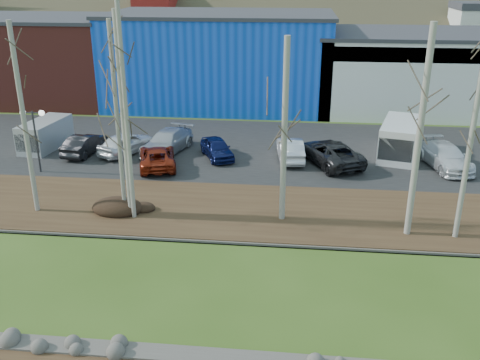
# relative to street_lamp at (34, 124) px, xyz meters

# --- Properties ---
(river) EXTENTS (80.00, 8.00, 0.90)m
(river) POSITION_rel_street_lamp_xyz_m (14.56, -11.57, -3.24)
(river) COLOR #141C30
(river) RESTS_ON ground
(far_bank_rocks) EXTENTS (80.00, 0.80, 0.46)m
(far_bank_rocks) POSITION_rel_street_lamp_xyz_m (14.56, -7.47, -3.24)
(far_bank_rocks) COLOR #47423D
(far_bank_rocks) RESTS_ON ground
(far_bank) EXTENTS (80.00, 7.00, 0.15)m
(far_bank) POSITION_rel_street_lamp_xyz_m (14.56, -4.27, -3.17)
(far_bank) COLOR #382616
(far_bank) RESTS_ON ground
(parking_lot) EXTENTS (80.00, 14.00, 0.14)m
(parking_lot) POSITION_rel_street_lamp_xyz_m (14.56, 6.23, -3.17)
(parking_lot) COLOR black
(parking_lot) RESTS_ON ground
(building_brick) EXTENTS (16.32, 12.24, 7.80)m
(building_brick) POSITION_rel_street_lamp_xyz_m (-9.44, 20.23, 0.66)
(building_brick) COLOR brown
(building_brick) RESTS_ON ground
(building_blue) EXTENTS (20.40, 12.24, 8.30)m
(building_blue) POSITION_rel_street_lamp_xyz_m (8.56, 20.23, 0.91)
(building_blue) COLOR blue
(building_blue) RESTS_ON ground
(building_white) EXTENTS (18.36, 12.24, 6.80)m
(building_white) POSITION_rel_street_lamp_xyz_m (26.56, 20.22, 0.17)
(building_white) COLOR silver
(building_white) RESTS_ON ground
(dirt_mound) EXTENTS (2.67, 1.88, 0.52)m
(dirt_mound) POSITION_rel_street_lamp_xyz_m (6.65, -5.16, -2.83)
(dirt_mound) COLOR black
(dirt_mound) RESTS_ON far_bank
(birch_0) EXTENTS (0.24, 0.24, 9.62)m
(birch_0) POSITION_rel_street_lamp_xyz_m (2.42, -5.48, 1.71)
(birch_0) COLOR #A29D93
(birch_0) RESTS_ON far_bank
(birch_1) EXTENTS (0.22, 0.22, 9.70)m
(birch_1) POSITION_rel_street_lamp_xyz_m (7.06, -5.17, 1.76)
(birch_1) COLOR #A29D93
(birch_1) RESTS_ON far_bank
(birch_2) EXTENTS (0.28, 0.28, 10.16)m
(birch_2) POSITION_rel_street_lamp_xyz_m (7.52, -5.55, 1.99)
(birch_2) COLOR #A29D93
(birch_2) RESTS_ON far_bank
(birch_3) EXTENTS (0.22, 0.22, 11.63)m
(birch_3) POSITION_rel_street_lamp_xyz_m (7.71, -5.73, 2.72)
(birch_3) COLOR #A29D93
(birch_3) RESTS_ON far_bank
(birch_4) EXTENTS (0.29, 0.29, 9.03)m
(birch_4) POSITION_rel_street_lamp_xyz_m (15.22, -5.10, 1.42)
(birch_4) COLOR #A29D93
(birch_4) RESTS_ON far_bank
(birch_5) EXTENTS (0.30, 0.30, 9.78)m
(birch_5) POSITION_rel_street_lamp_xyz_m (21.25, -6.10, 1.80)
(birch_5) COLOR #A29D93
(birch_5) RESTS_ON far_bank
(birch_6) EXTENTS (0.25, 0.25, 10.20)m
(birch_6) POSITION_rel_street_lamp_xyz_m (23.45, -6.20, 2.01)
(birch_6) COLOR #A29D93
(birch_6) RESTS_ON far_bank
(street_lamp) EXTENTS (1.51, 0.38, 3.94)m
(street_lamp) POSITION_rel_street_lamp_xyz_m (0.00, 0.00, 0.00)
(street_lamp) COLOR #262628
(street_lamp) RESTS_ON parking_lot
(car_0) EXTENTS (3.49, 4.69, 1.49)m
(car_0) POSITION_rel_street_lamp_xyz_m (4.28, 4.05, -2.36)
(car_0) COLOR silver
(car_0) RESTS_ON parking_lot
(car_1) EXTENTS (1.99, 4.32, 1.37)m
(car_1) POSITION_rel_street_lamp_xyz_m (1.49, 3.66, -2.42)
(car_1) COLOR black
(car_1) RESTS_ON parking_lot
(car_2) EXTENTS (3.37, 5.14, 1.31)m
(car_2) POSITION_rel_street_lamp_xyz_m (7.03, 1.73, -2.45)
(car_2) COLOR maroon
(car_2) RESTS_ON parking_lot
(car_3) EXTENTS (3.34, 5.48, 1.49)m
(car_3) POSITION_rel_street_lamp_xyz_m (6.98, 4.63, -2.36)
(car_3) COLOR #ABADB3
(car_3) RESTS_ON parking_lot
(car_4) EXTENTS (3.03, 4.15, 1.31)m
(car_4) POSITION_rel_street_lamp_xyz_m (10.58, 3.82, -2.45)
(car_4) COLOR #0D1544
(car_4) RESTS_ON parking_lot
(car_5) EXTENTS (2.02, 4.54, 1.45)m
(car_5) POSITION_rel_street_lamp_xyz_m (15.45, 3.99, -2.38)
(car_5) COLOR silver
(car_5) RESTS_ON parking_lot
(car_6) EXTENTS (4.72, 6.08, 1.53)m
(car_6) POSITION_rel_street_lamp_xyz_m (18.01, 3.41, -2.34)
(car_6) COLOR #232325
(car_6) RESTS_ON parking_lot
(car_7) EXTENTS (3.13, 5.43, 1.48)m
(car_7) POSITION_rel_street_lamp_xyz_m (25.25, 3.53, -2.36)
(car_7) COLOR silver
(car_7) RESTS_ON parking_lot
(van_white) EXTENTS (3.53, 5.73, 2.34)m
(van_white) POSITION_rel_street_lamp_xyz_m (22.67, 5.45, -1.93)
(van_white) COLOR white
(van_white) RESTS_ON parking_lot
(van_grey) EXTENTS (2.36, 4.66, 1.96)m
(van_grey) POSITION_rel_street_lamp_xyz_m (-1.76, 4.49, -2.12)
(van_grey) COLOR #B2B4B6
(van_grey) RESTS_ON parking_lot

